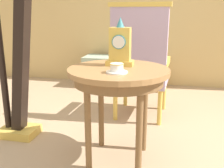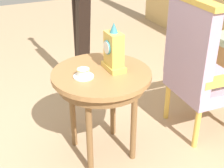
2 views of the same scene
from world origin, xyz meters
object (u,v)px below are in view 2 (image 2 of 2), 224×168
(harp, at_px, (81,28))
(armchair, at_px, (199,66))
(mantel_clock, at_px, (114,51))
(teacup_left, at_px, (83,74))
(side_table, at_px, (102,83))

(harp, bearing_deg, armchair, 33.18)
(mantel_clock, distance_m, armchair, 0.75)
(harp, bearing_deg, mantel_clock, -5.90)
(harp, bearing_deg, teacup_left, -19.64)
(teacup_left, relative_size, armchair, 0.12)
(armchair, bearing_deg, harp, -146.82)
(mantel_clock, relative_size, armchair, 0.29)
(armchair, bearing_deg, side_table, -94.07)
(teacup_left, distance_m, harp, 0.97)
(side_table, height_order, teacup_left, teacup_left)
(side_table, relative_size, teacup_left, 5.05)
(mantel_clock, bearing_deg, armchair, 84.66)
(side_table, relative_size, armchair, 0.61)
(teacup_left, xyz_separation_m, harp, (-0.91, 0.33, -0.00))
(mantel_clock, bearing_deg, harp, 174.10)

